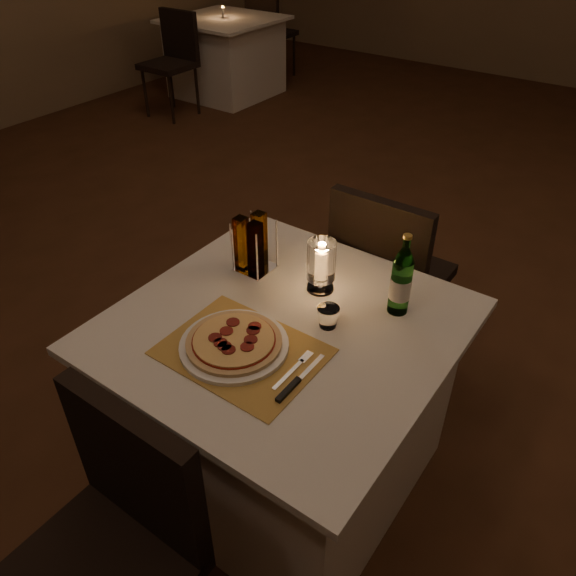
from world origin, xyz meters
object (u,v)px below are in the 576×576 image
Objects in this scene: hurricane_candle at (321,262)px; neighbor_table_left at (226,57)px; main_table at (285,403)px; pizza at (234,341)px; tumbler at (328,317)px; plate at (234,345)px; chair_near at (115,533)px; water_bottle at (401,282)px; chair_far at (386,268)px.

neighbor_table_left is at bearing 134.94° from hurricane_candle.
neighbor_table_left is (-3.22, 3.43, 0.00)m from main_table.
tumbler is at bearing 55.52° from pizza.
plate is at bearing -96.57° from hurricane_candle.
water_bottle reaches higher than chair_near.
neighbor_table_left is at bearing 131.26° from pizza.
main_table is 0.52m from hurricane_candle.
water_bottle reaches higher than chair_far.
chair_far is 0.92m from plate.
hurricane_candle reaches higher than neighbor_table_left.
pizza is at bearing 78.45° from plate.
pizza is at bearing -124.48° from tumbler.
water_bottle reaches higher than pizza.
plate reaches higher than main_table.
chair_near is 0.58m from pizza.
tumbler reaches higher than main_table.
pizza is 4.07× the size of tumbler.
plate is 1.14× the size of pizza.
water_bottle is 0.28× the size of neighbor_table_left.
chair_near is 1.05m from water_bottle.
water_bottle is 0.27m from hurricane_candle.
plate is (-0.05, 0.53, 0.20)m from chair_near.
plate is 0.32× the size of neighbor_table_left.
plate is 4.82m from neighbor_table_left.
water_bottle is at bearing 54.93° from pizza.
plate reaches higher than neighbor_table_left.
pizza is 0.30m from tumbler.
chair_far is 0.92m from pizza.
pizza reaches higher than main_table.
plate is 0.54m from water_bottle.
main_table and neighbor_table_left have the same top height.
main_table is at bearing -90.00° from chair_far.
main_table is 3.57× the size of pizza.
neighbor_table_left is (-3.22, 4.14, -0.18)m from chair_near.
chair_near is 0.97m from hurricane_candle.
neighbor_table_left is at bearing 139.82° from chair_far.
hurricane_candle is 4.57m from neighbor_table_left.
hurricane_candle is at bearing -90.55° from chair_far.
main_table is at bearing 90.00° from chair_near.
chair_near is 3.24× the size of water_bottle.
chair_near is 1.43m from chair_far.
plate is at bearing -124.46° from tumbler.
pizza is (0.00, 0.00, 0.02)m from plate.
neighbor_table_left is (-3.47, 3.17, -0.48)m from water_bottle.
chair_near reaches higher than main_table.
plate is (-0.05, -0.89, 0.20)m from chair_far.
chair_far reaches higher than plate.
neighbor_table_left is at bearing 127.82° from chair_near.
neighbor_table_left is at bearing 134.73° from tumbler.
plate is at bearing -105.52° from main_table.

